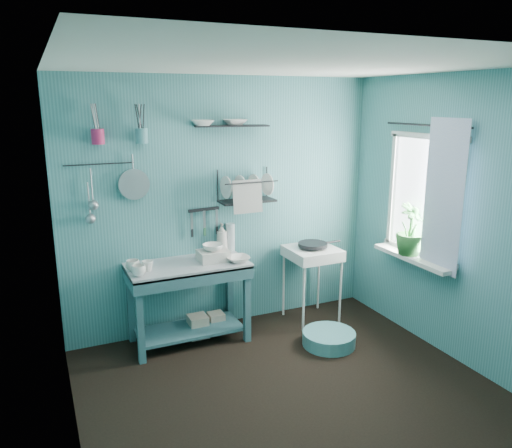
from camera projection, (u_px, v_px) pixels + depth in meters
name	position (u px, v px, depth m)	size (l,w,h in m)	color
floor	(294.00, 396.00, 3.94)	(3.20, 3.20, 0.00)	black
ceiling	(301.00, 64.00, 3.33)	(3.20, 3.20, 0.00)	silver
wall_back	(225.00, 205.00, 4.96)	(3.20, 3.20, 0.00)	teal
wall_front	(454.00, 326.00, 2.31)	(3.20, 3.20, 0.00)	teal
wall_left	(64.00, 274.00, 3.00)	(3.00, 3.00, 0.00)	teal
wall_right	(461.00, 222.00, 4.27)	(3.00, 3.00, 0.00)	teal
work_counter	(189.00, 303.00, 4.74)	(1.11, 0.56, 0.79)	#2E5960
mug_left	(139.00, 271.00, 4.30)	(0.12, 0.12, 0.10)	silver
mug_mid	(148.00, 266.00, 4.43)	(0.10, 0.10, 0.09)	silver
mug_right	(133.00, 266.00, 4.44)	(0.12, 0.12, 0.10)	silver
wash_tub	(213.00, 256.00, 4.72)	(0.28, 0.22, 0.10)	beige
tub_bowl	(213.00, 247.00, 4.70)	(0.20, 0.20, 0.06)	silver
soap_bottle	(222.00, 238.00, 4.96)	(0.12, 0.12, 0.30)	beige
water_bottle	(230.00, 237.00, 5.01)	(0.09, 0.09, 0.28)	silver
counter_bowl	(238.00, 259.00, 4.69)	(0.22, 0.22, 0.05)	silver
hotplate_stand	(312.00, 284.00, 5.22)	(0.49, 0.49, 0.79)	silver
frying_pan	(313.00, 245.00, 5.12)	(0.30, 0.30, 0.04)	black
knife_strip	(204.00, 210.00, 4.85)	(0.32, 0.02, 0.03)	black
dish_rack	(247.00, 186.00, 4.87)	(0.55, 0.24, 0.32)	black
upper_shelf	(231.00, 126.00, 4.70)	(0.70, 0.18, 0.01)	black
shelf_bowl_left	(203.00, 126.00, 4.59)	(0.21, 0.21, 0.05)	silver
shelf_bowl_right	(235.00, 124.00, 4.71)	(0.22, 0.22, 0.05)	silver
utensil_cup_magenta	(98.00, 137.00, 4.25)	(0.11, 0.11, 0.13)	#B82154
utensil_cup_teal	(142.00, 136.00, 4.40)	(0.11, 0.11, 0.13)	teal
colander	(134.00, 184.00, 4.50)	(0.28, 0.28, 0.03)	#9A9DA1
ladle_outer	(92.00, 186.00, 4.36)	(0.01, 0.01, 0.30)	#9A9DA1
ladle_inner	(89.00, 199.00, 4.37)	(0.01, 0.01, 0.30)	#9A9DA1
hook_rail	(99.00, 164.00, 4.35)	(0.01, 0.01, 0.60)	black
window_glass	(424.00, 196.00, 4.63)	(1.10, 1.10, 0.00)	white
windowsill	(412.00, 258.00, 4.74)	(0.16, 0.95, 0.04)	silver
curtain	(443.00, 197.00, 4.33)	(1.35, 1.35, 0.00)	white
curtain_rod	(426.00, 125.00, 4.45)	(0.02, 0.02, 1.05)	black
potted_plant	(411.00, 229.00, 4.72)	(0.28, 0.28, 0.49)	#2D7131
storage_tin_large	(198.00, 326.00, 4.89)	(0.18, 0.18, 0.22)	gray
storage_tin_small	(216.00, 322.00, 5.00)	(0.15, 0.15, 0.20)	gray
floor_basin	(329.00, 338.00, 4.74)	(0.50, 0.50, 0.13)	teal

